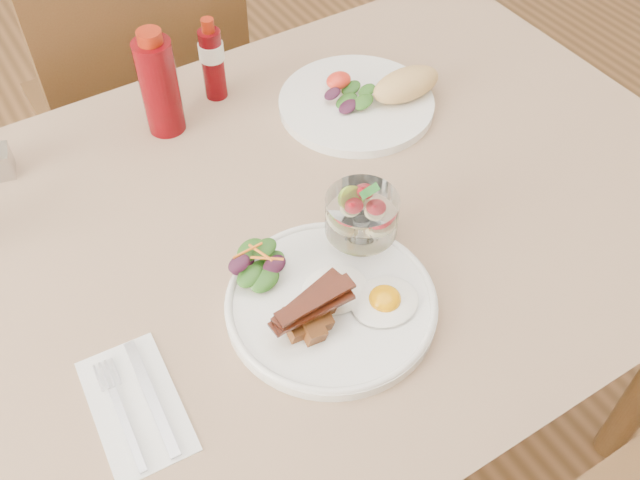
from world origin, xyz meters
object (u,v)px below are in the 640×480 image
ketchup_bottle (159,85)px  hot_sauce_bottle (212,60)px  fruit_cup (362,215)px  table (293,259)px  main_plate (331,304)px  second_plate (368,98)px  chair_far (145,105)px

ketchup_bottle → hot_sauce_bottle: size_ratio=1.22×
fruit_cup → ketchup_bottle: 0.41m
table → main_plate: bearing=-102.2°
second_plate → hot_sauce_bottle: hot_sauce_bottle is taller
table → second_plate: second_plate is taller
second_plate → main_plate: bearing=-130.8°
second_plate → hot_sauce_bottle: size_ratio=1.85×
table → hot_sauce_bottle: 0.37m
hot_sauce_bottle → fruit_cup: bearing=-88.3°
fruit_cup → second_plate: fruit_cup is taller
table → fruit_cup: fruit_cup is taller
table → chair_far: bearing=90.0°
hot_sauce_bottle → second_plate: bearing=-38.5°
ketchup_bottle → hot_sauce_bottle: bearing=18.1°
main_plate → table: bearing=77.8°
chair_far → table: bearing=-90.0°
table → second_plate: size_ratio=4.82×
chair_far → fruit_cup: (0.05, -0.76, 0.30)m
main_plate → ketchup_bottle: (-0.03, 0.46, 0.08)m
second_plate → ketchup_bottle: (-0.32, 0.13, 0.07)m
table → ketchup_bottle: 0.35m
table → hot_sauce_bottle: hot_sauce_bottle is taller
table → main_plate: size_ratio=4.75×
hot_sauce_bottle → table: bearing=-97.0°
chair_far → fruit_cup: size_ratio=9.23×
chair_far → main_plate: size_ratio=3.32×
table → main_plate: 0.19m
ketchup_bottle → main_plate: bearing=-85.9°
table → chair_far: 0.68m
main_plate → second_plate: second_plate is taller
chair_far → hot_sauce_bottle: chair_far is taller
fruit_cup → ketchup_bottle: size_ratio=0.55×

